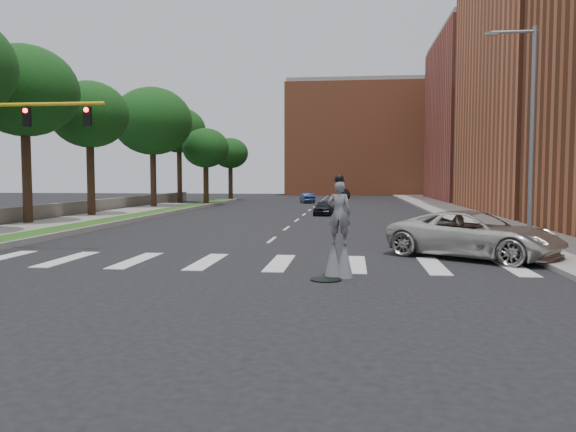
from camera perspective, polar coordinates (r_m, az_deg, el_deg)
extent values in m
plane|color=black|center=(18.56, -5.18, -5.20)|extent=(160.00, 160.00, 0.00)
cube|color=#224F16|center=(40.98, -15.33, -0.11)|extent=(2.00, 60.00, 0.25)
cube|color=gray|center=(40.60, -13.95, -0.10)|extent=(0.20, 60.00, 0.28)
cube|color=gray|center=(33.48, -26.52, -1.34)|extent=(4.00, 60.00, 0.18)
cube|color=gray|center=(43.93, 18.01, 0.05)|extent=(5.00, 90.00, 0.18)
cube|color=#615C53|center=(45.06, -20.89, 0.67)|extent=(0.50, 56.00, 1.10)
cylinder|color=black|center=(16.23, 3.86, -6.46)|extent=(0.90, 0.90, 0.04)
cube|color=#AE4F40|center=(74.56, 20.93, 9.15)|extent=(16.00, 22.00, 20.00)
cube|color=#C1633C|center=(96.16, 7.91, 7.56)|extent=(26.00, 14.00, 18.00)
cylinder|color=slate|center=(25.07, 23.55, 7.18)|extent=(0.20, 0.20, 9.00)
cylinder|color=slate|center=(25.48, 22.04, 16.96)|extent=(1.80, 0.12, 0.12)
cube|color=slate|center=(25.26, 19.98, 17.01)|extent=(0.50, 0.18, 0.12)
cylinder|color=gold|center=(24.36, -23.81, 10.35)|extent=(5.20, 0.14, 0.14)
cube|color=black|center=(24.62, -25.00, 9.08)|extent=(0.28, 0.18, 0.75)
cylinder|color=#FF0C0C|center=(24.56, -25.14, 9.67)|extent=(0.18, 0.06, 0.18)
cube|color=black|center=(23.42, -19.70, 9.50)|extent=(0.28, 0.18, 0.75)
cylinder|color=#FF0C0C|center=(23.36, -19.82, 10.12)|extent=(0.18, 0.06, 0.18)
cylinder|color=black|center=(16.61, 5.73, -4.60)|extent=(0.07, 0.07, 0.97)
cylinder|color=black|center=(16.66, 4.64, -4.57)|extent=(0.07, 0.07, 0.97)
cone|color=slate|center=(16.59, 5.74, -4.19)|extent=(0.52, 0.52, 1.21)
cone|color=slate|center=(16.64, 4.64, -4.16)|extent=(0.52, 0.52, 1.21)
imported|color=slate|center=(16.48, 5.22, 0.30)|extent=(0.73, 0.53, 1.88)
sphere|color=black|center=(16.45, 5.24, 3.77)|extent=(0.26, 0.26, 0.26)
cylinder|color=black|center=(16.45, 5.24, 3.60)|extent=(0.34, 0.34, 0.02)
cube|color=gold|center=(16.59, 5.29, 2.11)|extent=(0.22, 0.05, 0.10)
imported|color=beige|center=(21.51, 18.42, -1.82)|extent=(6.72, 5.82, 1.72)
imported|color=black|center=(43.52, 3.66, 0.85)|extent=(1.62, 3.50, 1.16)
imported|color=#15254C|center=(63.72, 1.97, 1.86)|extent=(2.08, 3.72, 1.16)
imported|color=black|center=(77.89, 5.63, 2.28)|extent=(2.00, 4.53, 1.29)
cylinder|color=black|center=(37.69, -25.01, 4.08)|extent=(0.56, 0.56, 6.53)
ellipsoid|color=black|center=(38.04, -25.24, 11.44)|extent=(6.44, 6.44, 5.48)
cylinder|color=black|center=(43.65, -19.40, 3.88)|extent=(0.56, 0.56, 6.08)
ellipsoid|color=black|center=(43.89, -19.54, 9.71)|extent=(5.67, 5.67, 4.82)
cylinder|color=black|center=(54.45, -13.53, 4.09)|extent=(0.56, 0.56, 6.31)
ellipsoid|color=black|center=(54.69, -13.62, 9.35)|extent=(7.41, 7.41, 6.30)
cylinder|color=black|center=(65.34, -10.96, 4.29)|extent=(0.56, 0.56, 6.76)
ellipsoid|color=black|center=(65.55, -11.02, 8.57)|extent=(6.04, 6.04, 5.14)
cylinder|color=black|center=(58.89, -8.33, 3.39)|extent=(0.56, 0.56, 4.75)
ellipsoid|color=black|center=(58.97, -8.36, 6.86)|extent=(4.79, 4.79, 4.07)
cylinder|color=black|center=(71.47, -5.86, 3.54)|extent=(0.56, 0.56, 4.82)
ellipsoid|color=black|center=(71.53, -5.88, 6.37)|extent=(4.50, 4.50, 3.82)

